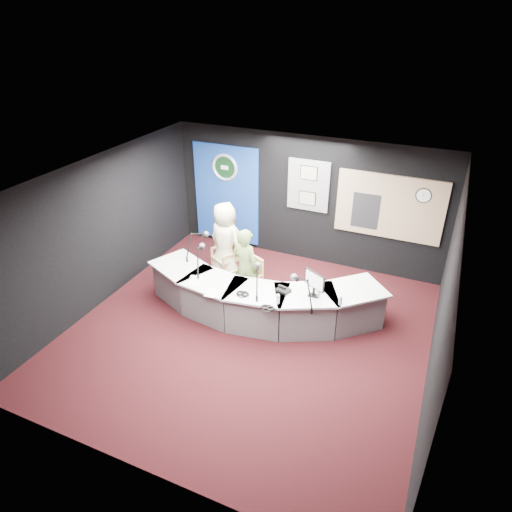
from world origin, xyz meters
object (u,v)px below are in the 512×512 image
at_px(person_man, 225,241).
at_px(person_woman, 246,267).
at_px(armchair_left, 226,258).
at_px(armchair_right, 246,281).
at_px(broadcast_desk, 258,298).

bearing_deg(person_man, person_woman, 155.84).
xyz_separation_m(armchair_left, armchair_right, (0.78, -0.70, 0.05)).
height_order(broadcast_desk, person_man, person_man).
bearing_deg(armchair_left, broadcast_desk, -9.32).
distance_m(armchair_left, armchair_right, 1.05).
relative_size(armchair_left, person_man, 0.53).
distance_m(armchair_right, person_man, 1.11).
relative_size(broadcast_desk, person_man, 2.68).
xyz_separation_m(person_man, person_woman, (0.78, -0.70, -0.05)).
height_order(armchair_right, person_man, person_man).
bearing_deg(person_woman, broadcast_desk, 155.83).
relative_size(broadcast_desk, person_woman, 2.86).
height_order(person_man, person_woman, person_man).
distance_m(person_man, person_woman, 1.05).
height_order(broadcast_desk, person_woman, person_woman).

